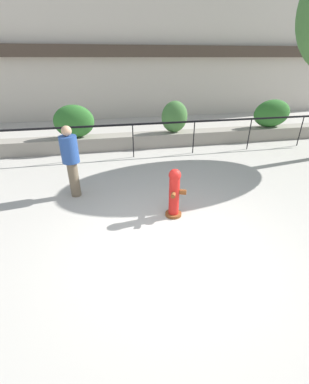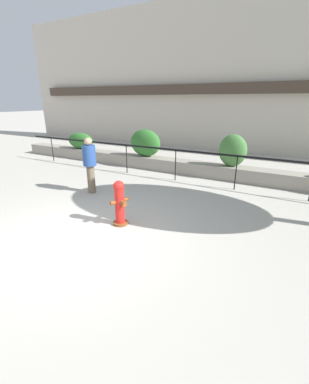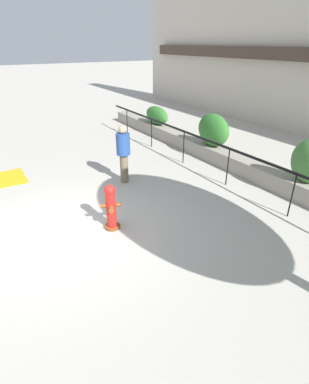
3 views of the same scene
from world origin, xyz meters
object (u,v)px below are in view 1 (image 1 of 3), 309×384
(hedge_bush_2, at_px, (175,117))
(pedestrian, at_px, (71,158))
(hedge_bush_3, at_px, (272,113))
(fire_hydrant, at_px, (174,193))
(hedge_bush_1, at_px, (74,121))

(hedge_bush_2, relative_size, pedestrian, 0.67)
(hedge_bush_3, distance_m, pedestrian, 8.41)
(fire_hydrant, bearing_deg, hedge_bush_1, 114.69)
(hedge_bush_3, height_order, pedestrian, pedestrian)
(hedge_bush_1, relative_size, hedge_bush_3, 0.88)
(hedge_bush_2, xyz_separation_m, hedge_bush_3, (4.10, 0.00, -0.03))
(hedge_bush_3, xyz_separation_m, pedestrian, (-7.61, -3.58, -0.06))
(hedge_bush_2, distance_m, pedestrian, 5.01)
(fire_hydrant, height_order, pedestrian, pedestrian)
(hedge_bush_1, distance_m, pedestrian, 3.58)
(hedge_bush_2, relative_size, hedge_bush_3, 0.73)
(hedge_bush_2, xyz_separation_m, fire_hydrant, (-1.38, -4.96, -0.53))
(pedestrian, bearing_deg, fire_hydrant, -33.01)
(hedge_bush_2, height_order, fire_hydrant, hedge_bush_2)
(hedge_bush_1, xyz_separation_m, pedestrian, (0.15, -3.58, -0.08))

